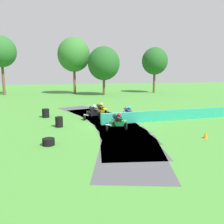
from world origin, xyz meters
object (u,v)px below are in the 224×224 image
tire_stack_mid_b (46,113)px  motorcycle_lead_green (118,122)px  motorcycle_fourth_yellow (100,110)px  tire_stack_near (49,142)px  motorcycle_chase_red (128,114)px  tire_stack_mid_a (59,122)px  traffic_cone (206,135)px  motorcycle_trailing_black (93,113)px

tire_stack_mid_b → motorcycle_lead_green: bearing=-48.5°
motorcycle_fourth_yellow → tire_stack_near: bearing=-117.7°
motorcycle_chase_red → tire_stack_mid_b: bearing=156.5°
motorcycle_lead_green → motorcycle_fourth_yellow: size_ratio=0.98×
motorcycle_fourth_yellow → tire_stack_mid_a: (-3.72, -3.63, -0.23)m
tire_stack_mid_a → tire_stack_mid_b: size_ratio=1.00×
motorcycle_chase_red → motorcycle_fourth_yellow: motorcycle_chase_red is taller
motorcycle_chase_red → tire_stack_mid_a: 5.82m
tire_stack_near → tire_stack_mid_a: 4.49m
motorcycle_chase_red → tire_stack_mid_a: bearing=-169.7°
motorcycle_chase_red → traffic_cone: bearing=-59.5°
motorcycle_lead_green → tire_stack_near: 5.27m
motorcycle_chase_red → tire_stack_mid_b: motorcycle_chase_red is taller
motorcycle_chase_red → traffic_cone: motorcycle_chase_red is taller
tire_stack_mid_a → traffic_cone: size_ratio=1.82×
motorcycle_fourth_yellow → tire_stack_mid_a: size_ratio=2.16×
motorcycle_trailing_black → motorcycle_fourth_yellow: motorcycle_trailing_black is taller
tire_stack_near → tire_stack_mid_b: 8.58m
motorcycle_chase_red → tire_stack_near: size_ratio=2.37×
motorcycle_trailing_black → motorcycle_fourth_yellow: size_ratio=0.98×
tire_stack_near → tire_stack_mid_a: size_ratio=0.89×
motorcycle_trailing_black → motorcycle_fourth_yellow: bearing=60.4°
motorcycle_lead_green → motorcycle_trailing_black: motorcycle_trailing_black is taller
tire_stack_near → tire_stack_mid_a: (0.52, 4.46, 0.20)m
motorcycle_fourth_yellow → tire_stack_mid_a: motorcycle_fourth_yellow is taller
traffic_cone → tire_stack_near: bearing=177.1°
tire_stack_near → motorcycle_lead_green: bearing=27.4°
motorcycle_chase_red → tire_stack_mid_b: (-7.01, 3.05, -0.23)m
motorcycle_chase_red → tire_stack_mid_b: 7.65m
motorcycle_trailing_black → traffic_cone: 9.56m
motorcycle_trailing_black → tire_stack_near: motorcycle_trailing_black is taller
tire_stack_mid_a → traffic_cone: bearing=-28.1°
motorcycle_lead_green → motorcycle_trailing_black: (-1.25, 4.22, 0.00)m
tire_stack_mid_a → tire_stack_mid_b: bearing=107.5°
tire_stack_near → motorcycle_fourth_yellow: bearing=62.3°
motorcycle_chase_red → tire_stack_near: 8.34m
motorcycle_fourth_yellow → tire_stack_mid_b: size_ratio=2.16×
motorcycle_trailing_black → motorcycle_chase_red: bearing=-21.9°
motorcycle_chase_red → motorcycle_fourth_yellow: bearing=127.7°
motorcycle_chase_red → traffic_cone: (3.53, -5.99, -0.41)m
motorcycle_lead_green → motorcycle_chase_red: motorcycle_lead_green is taller
motorcycle_lead_green → motorcycle_fourth_yellow: motorcycle_lead_green is taller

